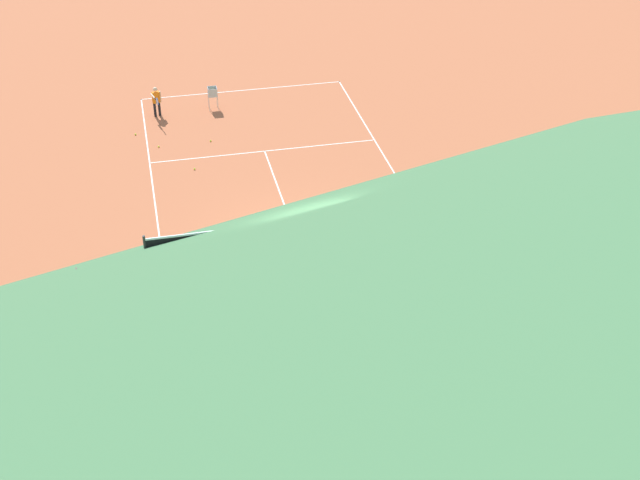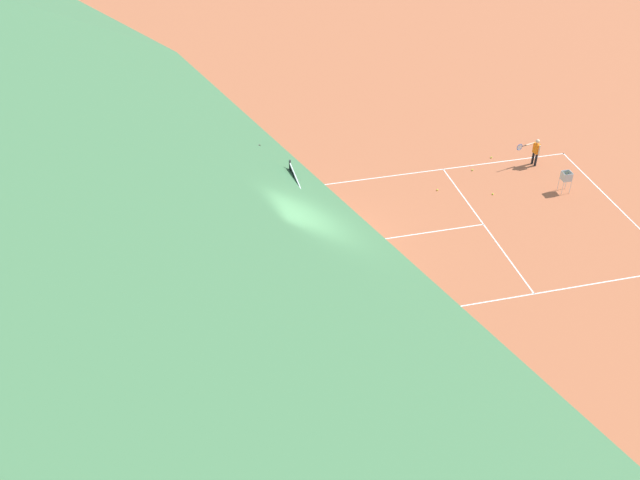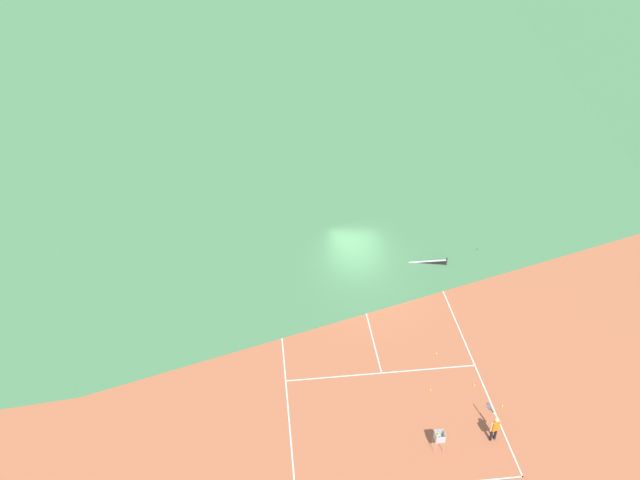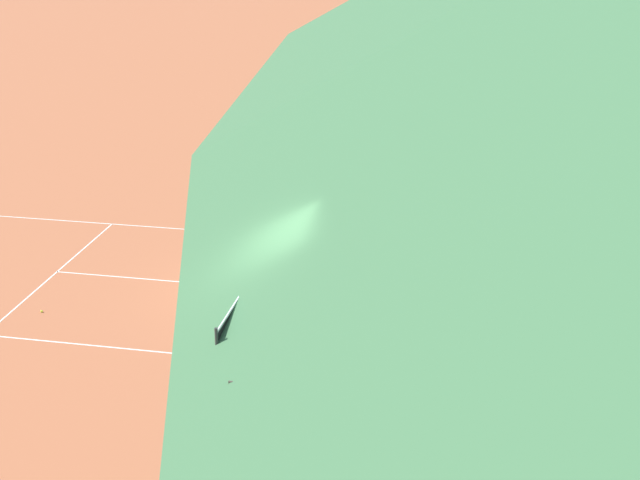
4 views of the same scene
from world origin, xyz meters
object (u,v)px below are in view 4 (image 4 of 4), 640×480
tennis_net (264,273)px  player_far_service (533,292)px  tennis_ball_near_corner (501,372)px  tennis_ball_mid_court (42,311)px  tennis_ball_by_net_left (308,275)px  courtside_bench (264,397)px

tennis_net → player_far_service: size_ratio=7.76×
tennis_ball_near_corner → tennis_ball_mid_court: 12.30m
player_far_service → tennis_ball_by_net_left: size_ratio=17.93×
tennis_net → tennis_ball_near_corner: size_ratio=139.09×
tennis_net → player_far_service: player_far_service is taller
tennis_ball_near_corner → courtside_bench: 5.83m
player_far_service → tennis_ball_by_net_left: 6.59m
tennis_ball_by_net_left → courtside_bench: courtside_bench is taller
player_far_service → courtside_bench: size_ratio=0.79×
tennis_net → player_far_service: 7.49m
tennis_net → tennis_ball_mid_court: 6.16m
tennis_ball_near_corner → courtside_bench: bearing=-61.1°
tennis_net → courtside_bench: tennis_net is taller
tennis_ball_mid_court → courtside_bench: 8.10m
tennis_net → tennis_ball_near_corner: tennis_net is taller
tennis_net → tennis_ball_by_net_left: (-1.09, 1.06, -0.47)m
player_far_service → tennis_ball_mid_court: size_ratio=17.93×
tennis_ball_near_corner → tennis_ball_mid_court: size_ratio=1.00×
tennis_net → tennis_ball_mid_court: (2.61, -5.56, -0.47)m
tennis_net → tennis_ball_by_net_left: bearing=135.8°
tennis_net → tennis_ball_mid_court: size_ratio=139.09×
tennis_net → courtside_bench: 6.54m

